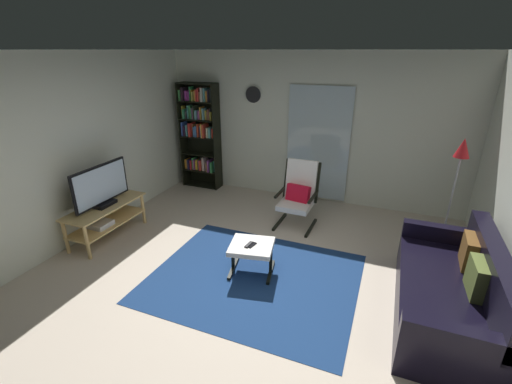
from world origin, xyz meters
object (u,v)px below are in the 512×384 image
Objects in this scene: bookshelf_near_tv at (200,132)px; lounge_armchair at (298,192)px; floor_lamp_by_shelf at (460,161)px; ottoman at (252,249)px; cell_phone at (251,245)px; television at (101,187)px; tv_stand at (105,217)px; leather_sofa at (452,292)px; wall_clock at (253,95)px; tv_remote at (249,245)px.

lounge_armchair is (2.27, -0.93, -0.58)m from bookshelf_near_tv.
ottoman is at bearing -145.42° from floor_lamp_by_shelf.
lounge_armchair is 1.53m from cell_phone.
television is 4.85m from floor_lamp_by_shelf.
tv_stand is 4.52m from leather_sofa.
leather_sofa is at bearing -91.94° from floor_lamp_by_shelf.
bookshelf_near_tv is 1.29× the size of floor_lamp_by_shelf.
tv_remote is at bearing -68.89° from wall_clock.
television is at bearing -174.57° from tv_remote.
ottoman is 0.09m from tv_remote.
lounge_armchair is 2.07m from wall_clock.
floor_lamp_by_shelf is (4.58, 1.56, 0.93)m from tv_stand.
television is 0.48× the size of bookshelf_near_tv.
ottoman is (2.10, -2.43, -0.79)m from bookshelf_near_tv.
floor_lamp_by_shelf is (2.09, 0.06, 0.73)m from lounge_armchair.
wall_clock is (1.08, 0.13, 0.74)m from bookshelf_near_tv.
cell_phone is at bearing -145.01° from floor_lamp_by_shelf.
cell_phone is 0.48× the size of wall_clock.
tv_remote is at bearing -128.17° from ottoman.
wall_clock reaches higher than tv_remote.
cell_phone is (2.11, -2.44, -0.71)m from bookshelf_near_tv.
tv_stand is 4.92m from floor_lamp_by_shelf.
tv_stand is at bearing -174.01° from tv_remote.
bookshelf_near_tv is 3.30m from cell_phone.
wall_clock is (1.29, 2.53, 1.05)m from television.
leather_sofa is 6.79× the size of wall_clock.
lounge_armchair reaches higher than leather_sofa.
television is (0.00, 0.02, 0.46)m from tv_stand.
bookshelf_near_tv is 3.37× the size of ottoman.
leather_sofa is 3.26× the size of ottoman.
ottoman is 4.19× the size of tv_remote.
cell_phone is 3.13m from wall_clock.
television is 6.74× the size of tv_remote.
bookshelf_near_tv is at bearing 130.88° from ottoman.
wall_clock is at bearing 111.84° from ottoman.
leather_sofa is (4.31, -2.38, -0.82)m from bookshelf_near_tv.
tv_remote is (-0.03, -0.03, 0.08)m from ottoman.
tv_remote is 1.03× the size of cell_phone.
wall_clock is (1.29, 2.55, 1.51)m from tv_stand.
bookshelf_near_tv is 14.53× the size of cell_phone.
floor_lamp_by_shelf is (4.57, 1.53, 0.46)m from television.
wall_clock is at bearing 138.49° from lounge_armchair.
floor_lamp_by_shelf is at bearing 18.55° from television.
television is at bearing -161.45° from floor_lamp_by_shelf.
television is at bearing -179.71° from leather_sofa.
television is 4.55m from leather_sofa.
leather_sofa is 14.06× the size of cell_phone.
floor_lamp_by_shelf is (2.26, 1.56, 0.94)m from ottoman.
ottoman is (-2.21, -0.05, 0.03)m from leather_sofa.
tv_remote is 3.13m from wall_clock.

